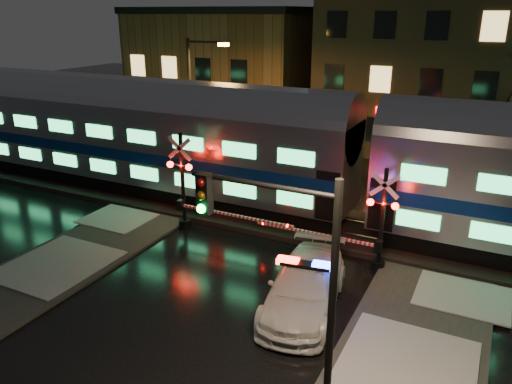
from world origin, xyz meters
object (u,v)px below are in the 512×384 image
(police_car, at_px, (305,287))
(traffic_light, at_px, (293,289))
(crossing_signal_left, at_px, (189,191))
(crossing_signal_right, at_px, (371,228))
(streetlight, at_px, (194,99))

(police_car, height_order, traffic_light, traffic_light)
(police_car, distance_m, crossing_signal_left, 7.86)
(crossing_signal_right, bearing_deg, streetlight, 150.86)
(crossing_signal_left, relative_size, traffic_light, 1.02)
(police_car, xyz_separation_m, streetlight, (-10.84, 10.34, 3.73))
(crossing_signal_left, bearing_deg, streetlight, 120.59)
(traffic_light, xyz_separation_m, streetlight, (-12.04, 14.34, 1.34))
(police_car, height_order, crossing_signal_right, crossing_signal_right)
(crossing_signal_right, distance_m, traffic_light, 7.80)
(crossing_signal_right, bearing_deg, police_car, -107.78)
(crossing_signal_right, xyz_separation_m, crossing_signal_left, (-8.06, 0.01, 0.15))
(crossing_signal_right, distance_m, streetlight, 14.05)
(crossing_signal_right, xyz_separation_m, streetlight, (-12.01, 6.70, 2.87))
(crossing_signal_left, bearing_deg, crossing_signal_right, -0.05)
(police_car, distance_m, crossing_signal_right, 3.92)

